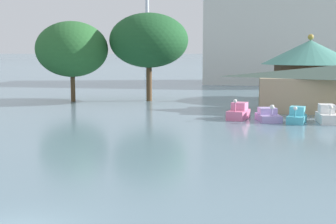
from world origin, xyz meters
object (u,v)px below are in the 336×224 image
at_px(pedal_boat_pink, 239,112).
at_px(green_roof_pavilion, 310,65).
at_px(pedal_boat_white, 327,115).
at_px(pedal_boat_cyan, 297,117).
at_px(background_building_block, 317,36).
at_px(shoreline_tree_mid, 149,40).
at_px(pedal_boat_lavender, 268,116).
at_px(shoreline_tree_tall_left, 72,49).

bearing_deg(pedal_boat_pink, green_roof_pavilion, 169.72).
bearing_deg(pedal_boat_white, pedal_boat_pink, -100.20).
bearing_deg(pedal_boat_cyan, green_roof_pavilion, -176.58).
bearing_deg(green_roof_pavilion, background_building_block, 81.50).
height_order(pedal_boat_white, background_building_block, background_building_block).
bearing_deg(pedal_boat_cyan, pedal_boat_white, 115.46).
xyz_separation_m(shoreline_tree_mid, background_building_block, (23.23, 35.01, 1.43)).
relative_size(pedal_boat_cyan, background_building_block, 0.07).
xyz_separation_m(pedal_boat_lavender, pedal_boat_white, (4.74, -0.13, 0.16)).
xyz_separation_m(pedal_boat_pink, shoreline_tree_mid, (-10.89, 13.06, 6.51)).
bearing_deg(green_roof_pavilion, pedal_boat_lavender, -106.13).
bearing_deg(shoreline_tree_tall_left, pedal_boat_pink, -29.21).
bearing_deg(background_building_block, shoreline_tree_mid, -123.56).
height_order(pedal_boat_cyan, background_building_block, background_building_block).
xyz_separation_m(green_roof_pavilion, shoreline_tree_mid, (-18.68, -4.55, 2.92)).
distance_m(pedal_boat_white, background_building_block, 49.81).
height_order(pedal_boat_pink, background_building_block, background_building_block).
bearing_deg(background_building_block, shoreline_tree_tall_left, -130.61).
distance_m(shoreline_tree_tall_left, background_building_block, 49.01).
distance_m(pedal_boat_pink, green_roof_pavilion, 19.59).
bearing_deg(pedal_boat_lavender, green_roof_pavilion, 151.40).
xyz_separation_m(shoreline_tree_tall_left, shoreline_tree_mid, (8.63, 2.15, 1.01)).
xyz_separation_m(pedal_boat_white, shoreline_tree_tall_left, (-26.75, 11.76, 5.47)).
bearing_deg(pedal_boat_lavender, shoreline_tree_mid, -148.30).
xyz_separation_m(pedal_boat_lavender, background_building_block, (9.85, 48.78, 8.07)).
height_order(shoreline_tree_tall_left, shoreline_tree_mid, shoreline_tree_mid).
bearing_deg(shoreline_tree_mid, pedal_boat_lavender, -45.83).
height_order(pedal_boat_cyan, shoreline_tree_tall_left, shoreline_tree_tall_left).
relative_size(pedal_boat_lavender, pedal_boat_cyan, 1.17).
distance_m(pedal_boat_pink, pedal_boat_cyan, 4.98).
distance_m(pedal_boat_lavender, background_building_block, 50.41).
height_order(green_roof_pavilion, shoreline_tree_mid, shoreline_tree_mid).
xyz_separation_m(pedal_boat_lavender, shoreline_tree_tall_left, (-22.01, 11.62, 5.63)).
bearing_deg(pedal_boat_lavender, pedal_boat_cyan, 60.48).
height_order(shoreline_tree_tall_left, background_building_block, background_building_block).
bearing_deg(pedal_boat_pink, background_building_block, 179.17).
xyz_separation_m(pedal_boat_white, shoreline_tree_mid, (-18.12, 13.91, 6.48)).
relative_size(pedal_boat_cyan, shoreline_tree_mid, 0.26).
distance_m(pedal_boat_lavender, shoreline_tree_tall_left, 25.52).
relative_size(pedal_boat_cyan, green_roof_pavilion, 0.24).
bearing_deg(background_building_block, pedal_boat_white, -95.97).
bearing_deg(pedal_boat_white, pedal_boat_lavender, -95.17).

